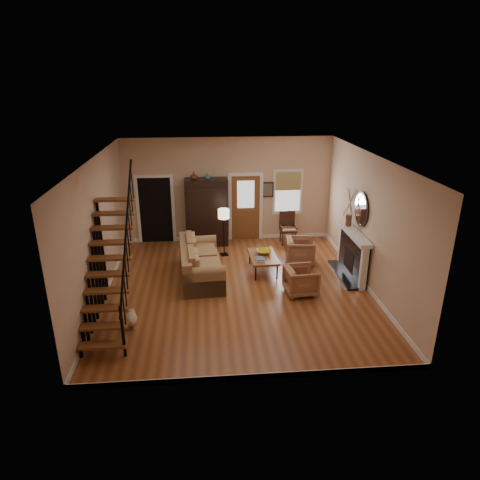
{
  "coord_description": "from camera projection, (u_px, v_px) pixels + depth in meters",
  "views": [
    {
      "loc": [
        -0.78,
        -9.61,
        5.02
      ],
      "look_at": [
        0.1,
        0.4,
        1.15
      ],
      "focal_mm": 32.0,
      "sensor_mm": 36.0,
      "label": 1
    }
  ],
  "objects": [
    {
      "name": "room",
      "position": [
        217.0,
        211.0,
        11.87
      ],
      "size": [
        7.0,
        7.33,
        3.3
      ],
      "color": "brown",
      "rests_on": "ground"
    },
    {
      "name": "fireplace",
      "position": [
        354.0,
        250.0,
        11.26
      ],
      "size": [
        0.33,
        1.95,
        2.3
      ],
      "color": "black",
      "rests_on": "ground"
    },
    {
      "name": "vase_a",
      "position": [
        194.0,
        176.0,
        12.76
      ],
      "size": [
        0.24,
        0.24,
        0.25
      ],
      "primitive_type": "imported",
      "color": "#4C2619",
      "rests_on": "armoire"
    },
    {
      "name": "coffee_table",
      "position": [
        263.0,
        263.0,
        11.66
      ],
      "size": [
        0.75,
        1.25,
        0.47
      ],
      "primitive_type": null,
      "rotation": [
        0.0,
        0.0,
        0.03
      ],
      "color": "brown",
      "rests_on": "ground"
    },
    {
      "name": "bowl",
      "position": [
        264.0,
        252.0,
        11.7
      ],
      "size": [
        0.42,
        0.42,
        0.1
      ],
      "primitive_type": "imported",
      "color": "gold",
      "rests_on": "coffee_table"
    },
    {
      "name": "dog",
      "position": [
        131.0,
        320.0,
        9.09
      ],
      "size": [
        0.31,
        0.48,
        0.33
      ],
      "primitive_type": null,
      "rotation": [
        0.0,
        0.0,
        0.1
      ],
      "color": "#D0AC8E",
      "rests_on": "ground"
    },
    {
      "name": "vase_b",
      "position": [
        207.0,
        176.0,
        12.79
      ],
      "size": [
        0.2,
        0.2,
        0.21
      ],
      "primitive_type": "imported",
      "color": "#334C60",
      "rests_on": "armoire"
    },
    {
      "name": "books",
      "position": [
        260.0,
        259.0,
        11.28
      ],
      "size": [
        0.22,
        0.31,
        0.06
      ],
      "primitive_type": null,
      "color": "beige",
      "rests_on": "coffee_table"
    },
    {
      "name": "armchair_left",
      "position": [
        301.0,
        280.0,
        10.44
      ],
      "size": [
        0.82,
        0.8,
        0.69
      ],
      "primitive_type": "imported",
      "rotation": [
        0.0,
        0.0,
        1.65
      ],
      "color": "brown",
      "rests_on": "ground"
    },
    {
      "name": "side_chair",
      "position": [
        288.0,
        228.0,
        13.51
      ],
      "size": [
        0.54,
        0.54,
        1.02
      ],
      "primitive_type": null,
      "color": "#3A1E12",
      "rests_on": "ground"
    },
    {
      "name": "armchair_right",
      "position": [
        300.0,
        251.0,
        12.15
      ],
      "size": [
        0.89,
        0.87,
        0.72
      ],
      "primitive_type": "imported",
      "rotation": [
        0.0,
        0.0,
        1.43
      ],
      "color": "brown",
      "rests_on": "ground"
    },
    {
      "name": "staircase",
      "position": [
        108.0,
        254.0,
        8.79
      ],
      "size": [
        0.94,
        2.8,
        3.2
      ],
      "primitive_type": null,
      "color": "brown",
      "rests_on": "ground"
    },
    {
      "name": "armoire",
      "position": [
        207.0,
        212.0,
        13.3
      ],
      "size": [
        1.3,
        0.6,
        2.1
      ],
      "primitive_type": null,
      "color": "black",
      "rests_on": "ground"
    },
    {
      "name": "sofa",
      "position": [
        201.0,
        262.0,
        11.23
      ],
      "size": [
        1.2,
        2.46,
        0.89
      ],
      "primitive_type": null,
      "rotation": [
        0.0,
        0.0,
        0.07
      ],
      "color": "olive",
      "rests_on": "ground"
    },
    {
      "name": "floor_lamp",
      "position": [
        224.0,
        233.0,
        12.56
      ],
      "size": [
        0.4,
        0.4,
        1.43
      ],
      "primitive_type": null,
      "rotation": [
        0.0,
        0.0,
        0.28
      ],
      "color": "black",
      "rests_on": "ground"
    }
  ]
}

